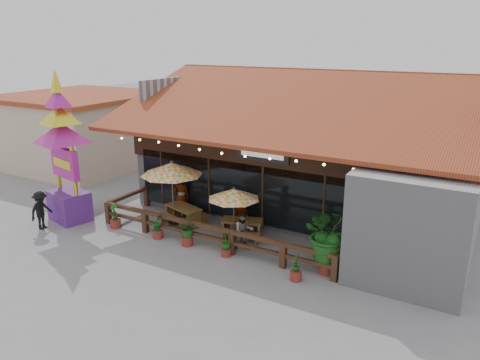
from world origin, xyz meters
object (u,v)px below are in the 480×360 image
Objects in this scene: picnic_table_left at (184,212)px; picnic_table_right at (242,226)px; thai_sign_tower at (62,137)px; pedestrian at (41,210)px; umbrella_right at (234,194)px; tropical_plant at (329,235)px; umbrella_left at (172,169)px.

picnic_table_left is 2.78m from picnic_table_right.
thai_sign_tower is 3.06m from pedestrian.
tropical_plant is at bearing -9.68° from umbrella_right.
thai_sign_tower reaches higher than picnic_table_right.
umbrella_left is at bearing 177.06° from umbrella_right.
pedestrian reaches higher than picnic_table_right.
tropical_plant is (3.98, -0.68, -0.52)m from umbrella_right.
tropical_plant reaches higher than pedestrian.
picnic_table_right is at bearing 3.20° from umbrella_left.
pedestrian is (-11.26, -2.22, -0.53)m from tropical_plant.
umbrella_right is 4.07m from tropical_plant.
tropical_plant is 11.49m from pedestrian.
umbrella_left is 1.89m from picnic_table_left.
umbrella_right is 1.39m from picnic_table_right.
thai_sign_tower is (-7.11, -1.64, 1.73)m from umbrella_right.
picnic_table_right is 0.29× the size of thai_sign_tower.
umbrella_right is 0.34× the size of thai_sign_tower.
tropical_plant is (3.81, -1.01, 0.82)m from picnic_table_right.
pedestrian reaches higher than picnic_table_left.
picnic_table_left is 0.85× the size of tropical_plant.
umbrella_left reaches higher than umbrella_right.
umbrella_left reaches higher than tropical_plant.
tropical_plant is at bearing -14.84° from picnic_table_right.
umbrella_right is 0.99× the size of tropical_plant.
tropical_plant reaches higher than picnic_table_right.
thai_sign_tower is at bearing -175.02° from tropical_plant.
umbrella_left is 1.18× the size of umbrella_right.
pedestrian is (-7.28, -2.90, -1.06)m from umbrella_right.
picnic_table_left is 5.68m from pedestrian.
umbrella_left is at bearing 173.19° from tropical_plant.
thai_sign_tower is at bearing -156.43° from picnic_table_left.
pedestrian is at bearing -156.56° from picnic_table_right.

